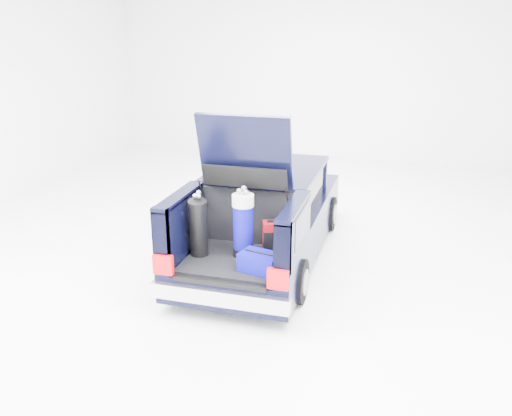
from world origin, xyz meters
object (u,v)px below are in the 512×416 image
(car, at_px, (266,215))
(red_suitcase, at_px, (275,240))
(blue_golf_bag, at_px, (243,225))
(blue_duffel, at_px, (260,262))
(black_golf_bag, at_px, (199,228))

(car, xyz_separation_m, red_suitcase, (0.48, -1.40, 0.18))
(blue_golf_bag, distance_m, blue_duffel, 0.63)
(car, height_order, black_golf_bag, car)
(black_golf_bag, bearing_deg, red_suitcase, -4.99)
(red_suitcase, bearing_deg, blue_duffel, -118.52)
(car, height_order, blue_golf_bag, car)
(blue_golf_bag, xyz_separation_m, blue_duffel, (0.35, -0.41, -0.32))
(red_suitcase, xyz_separation_m, blue_golf_bag, (-0.42, -0.05, 0.19))
(red_suitcase, xyz_separation_m, blue_duffel, (-0.07, -0.46, -0.13))
(red_suitcase, relative_size, blue_golf_bag, 0.54)
(red_suitcase, distance_m, blue_duffel, 0.49)
(black_golf_bag, relative_size, blue_duffel, 1.61)
(car, bearing_deg, blue_duffel, -77.58)
(red_suitcase, distance_m, black_golf_bag, 1.02)
(red_suitcase, height_order, black_golf_bag, black_golf_bag)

